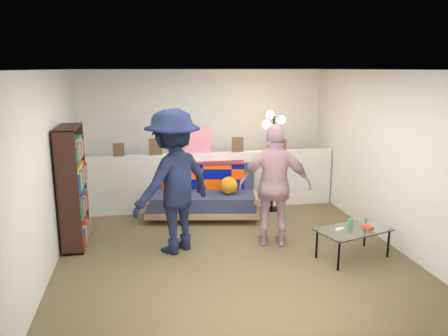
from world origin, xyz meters
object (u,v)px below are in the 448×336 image
person_left (173,182)px  person_right (275,186)px  futon_sofa (204,195)px  coffee_table (354,231)px  floor_lamp (273,141)px  bookshelf (73,191)px

person_left → person_right: (1.38, -0.07, -0.11)m
person_right → person_left: bearing=11.0°
futon_sofa → coffee_table: 2.59m
coffee_table → person_left: bearing=163.2°
coffee_table → floor_lamp: 2.33m
person_right → bookshelf: bearing=2.8°
futon_sofa → bookshelf: bearing=-156.8°
coffee_table → floor_lamp: (-0.47, 2.12, 0.85)m
coffee_table → person_right: person_right is taller
coffee_table → floor_lamp: floor_lamp is taller
bookshelf → person_left: bearing=-18.9°
coffee_table → person_left: size_ratio=0.55×
bookshelf → floor_lamp: floor_lamp is taller
coffee_table → person_right: 1.18m
bookshelf → coffee_table: 3.81m
floor_lamp → person_left: person_left is taller
bookshelf → person_right: bearing=-11.0°
person_left → floor_lamp: bearing=-178.5°
futon_sofa → person_left: 1.54m
bookshelf → person_right: (2.73, -0.53, 0.07)m
bookshelf → futon_sofa: bearing=23.2°
futon_sofa → person_left: bearing=-114.3°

